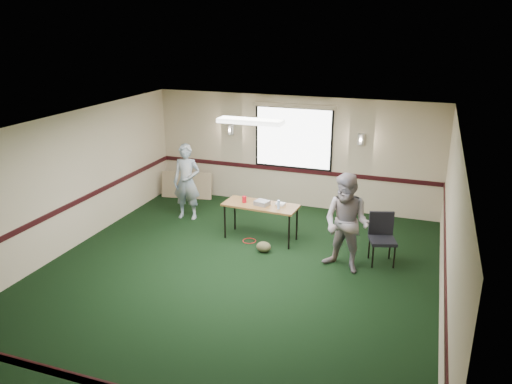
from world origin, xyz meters
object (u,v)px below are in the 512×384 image
(projector, at_px, (262,203))
(person_right, at_px, (346,223))
(person_left, at_px, (187,182))
(folding_table, at_px, (261,207))
(conference_chair, at_px, (382,234))

(projector, xyz_separation_m, person_right, (1.86, -0.76, 0.10))
(projector, xyz_separation_m, person_left, (-2.01, 0.59, 0.06))
(folding_table, distance_m, person_left, 2.07)
(folding_table, distance_m, conference_chair, 2.49)
(person_left, bearing_deg, person_right, -25.94)
(person_left, bearing_deg, projector, -23.11)
(projector, bearing_deg, person_left, 176.73)
(projector, relative_size, person_right, 0.15)
(folding_table, xyz_separation_m, conference_chair, (2.48, -0.20, -0.16))
(projector, bearing_deg, conference_chair, 8.88)
(person_left, distance_m, person_right, 4.10)
(person_right, bearing_deg, conference_chair, 63.32)
(folding_table, xyz_separation_m, projector, (0.03, -0.02, 0.10))
(folding_table, bearing_deg, person_left, 167.25)
(person_left, bearing_deg, conference_chair, -16.57)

